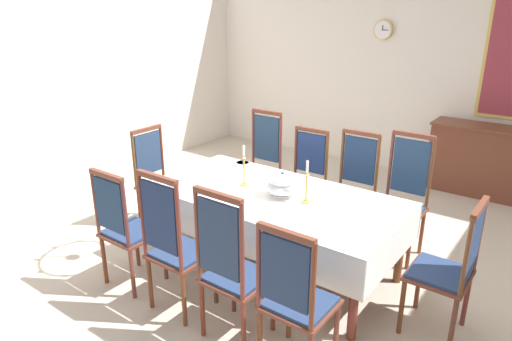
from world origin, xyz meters
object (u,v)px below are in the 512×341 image
chair_south_d (295,297)px  bowl_near_left (243,164)px  chair_north_b (304,177)px  mounted_clock (383,30)px  candlestick_east (307,186)px  chair_north_d (403,196)px  bowl_near_right (263,168)px  chair_south_a (125,227)px  chair_head_west (158,177)px  chair_north_a (261,163)px  chair_south_c (231,267)px  chair_head_east (450,267)px  sideboard (488,161)px  soup_tureen (282,184)px  chair_north_c (352,187)px  chair_south_b (174,243)px  candlestick_west (244,169)px  spoon_primary (236,162)px  spoon_secondary (257,167)px  dining_table (273,201)px

chair_south_d → bowl_near_left: chair_south_d is taller
chair_north_b → mounted_clock: size_ratio=3.98×
chair_south_d → candlestick_east: candlestick_east is taller
chair_north_d → bowl_near_right: bearing=22.5°
chair_south_a → chair_head_west: bearing=124.9°
chair_south_a → chair_head_west: size_ratio=0.98×
bowl_near_left → mounted_clock: mounted_clock is taller
chair_north_a → mounted_clock: 2.79m
bowl_near_right → chair_north_b: bearing=70.5°
chair_north_a → bowl_near_left: (0.16, -0.53, 0.17)m
chair_south_c → chair_north_d: size_ratio=1.00×
chair_head_east → chair_north_d: bearing=35.4°
sideboard → soup_tureen: bearing=70.4°
chair_north_c → chair_head_east: size_ratio=1.05×
chair_head_west → soup_tureen: (1.62, 0.00, 0.29)m
chair_head_west → chair_south_b: bearing=52.5°
chair_north_b → candlestick_east: candlestick_east is taller
chair_north_b → bowl_near_right: size_ratio=7.63×
chair_north_c → candlestick_west: 1.21m
chair_south_c → chair_north_c: chair_south_c is taller
chair_south_d → spoon_primary: 2.19m
chair_head_east → sideboard: (-0.33, 3.11, -0.11)m
chair_north_c → chair_south_d: 2.01m
chair_south_d → spoon_secondary: chair_south_d is taller
chair_south_c → sideboard: chair_south_c is taller
chair_north_a → bowl_near_left: size_ratio=7.45×
chair_head_east → spoon_secondary: 2.13m
spoon_primary → chair_north_d: bearing=25.1°
bowl_near_left → bowl_near_right: (0.26, 0.01, -0.00)m
bowl_near_right → spoon_secondary: 0.10m
bowl_near_left → chair_south_b: bearing=-72.7°
dining_table → sideboard: size_ratio=1.56×
chair_north_d → spoon_secondary: chair_north_d is taller
spoon_primary → chair_south_d: bearing=-33.5°
dining_table → chair_north_d: bearing=49.5°
chair_south_b → chair_north_c: (0.57, 1.95, -0.02)m
chair_north_b → spoon_secondary: 0.60m
chair_head_west → chair_south_d: bearing=67.7°
chair_south_b → chair_north_c: size_ratio=1.05×
chair_south_b → chair_head_west: size_ratio=1.09×
bowl_near_right → mounted_clock: size_ratio=0.52×
chair_north_a → chair_south_c: bearing=120.8°
soup_tureen → candlestick_east: size_ratio=0.76×
chair_head_east → soup_tureen: size_ratio=3.83×
spoon_secondary → sideboard: sideboard is taller
chair_head_east → candlestick_west: candlestick_west is taller
chair_south_b → chair_south_c: 0.57m
chair_head_west → candlestick_west: 1.25m
candlestick_west → bowl_near_right: 0.48m
chair_head_west → chair_north_b: bearing=127.3°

